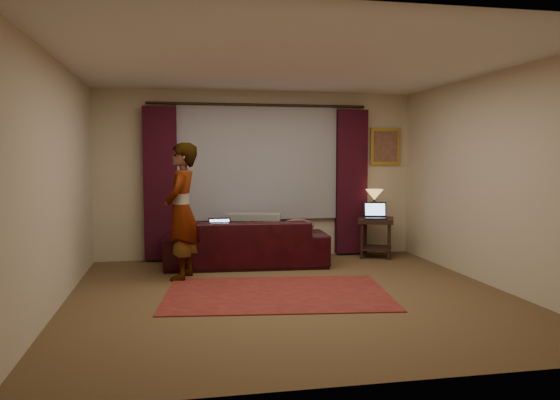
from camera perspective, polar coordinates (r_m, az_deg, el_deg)
The scene contains 20 objects.
floor at distance 6.33m, azimuth 1.21°, elevation -9.97°, with size 5.00×5.00×0.01m, color brown.
ceiling at distance 6.21m, azimuth 1.25°, elevation 13.99°, with size 5.00×5.00×0.02m, color silver.
wall_back at distance 8.59m, azimuth -2.31°, elevation 2.65°, with size 5.00×0.02×2.60m, color beige.
wall_front at distance 3.73m, azimuth 9.39°, elevation 0.23°, with size 5.00×0.02×2.60m, color beige.
wall_left at distance 6.11m, azimuth -22.34°, elevation 1.58°, with size 0.02×5.00×2.60m, color beige.
wall_right at distance 7.10m, azimuth 21.38°, elevation 1.96°, with size 0.02×5.00×2.60m, color beige.
sheer_curtain at distance 8.53m, azimuth -2.26°, elevation 3.98°, with size 2.50×0.05×1.80m, color #93939A.
drape_left at distance 8.39m, azimuth -12.38°, elevation 1.68°, with size 0.50×0.14×2.30m, color #340B17.
drape_right at distance 8.84m, azimuth 7.46°, elevation 1.89°, with size 0.50×0.14×2.30m, color #340B17.
curtain_rod at distance 8.52m, azimuth -2.22°, elevation 9.91°, with size 0.04×0.04×3.40m, color #311F11.
picture_frame at distance 9.12m, azimuth 10.93°, elevation 5.51°, with size 0.50×0.04×0.60m, color gold.
sofa at distance 7.94m, azimuth -3.55°, elevation -3.53°, with size 2.32×1.00×0.94m, color black.
throw_blanket at distance 8.15m, azimuth -2.81°, elevation 0.02°, with size 0.81×0.33×0.10m, color gray.
clothing_pile at distance 7.92m, azimuth 1.84°, elevation -2.80°, with size 0.48×0.37×0.20m, color brown.
laptop_sofa at distance 7.77m, azimuth -6.24°, elevation -2.86°, with size 0.32×0.35×0.23m, color black, non-canonical shape.
area_rug at distance 6.38m, azimuth -0.33°, elevation -9.73°, with size 2.55×1.70×0.01m, color maroon.
end_table at distance 8.76m, azimuth 9.98°, elevation -3.89°, with size 0.54×0.54×0.62m, color black.
tiffany_lamp at distance 8.77m, azimuth 9.82°, elevation -0.35°, with size 0.28×0.28×0.45m, color #A39348, non-canonical shape.
laptop_table at distance 8.60m, azimuth 9.96°, elevation -1.10°, with size 0.35×0.38×0.25m, color black, non-canonical shape.
person at distance 7.14m, azimuth -10.24°, elevation -1.16°, with size 0.52×0.52×1.76m, color gray.
Camera 1 is at (-1.30, -5.99, 1.57)m, focal length 35.00 mm.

